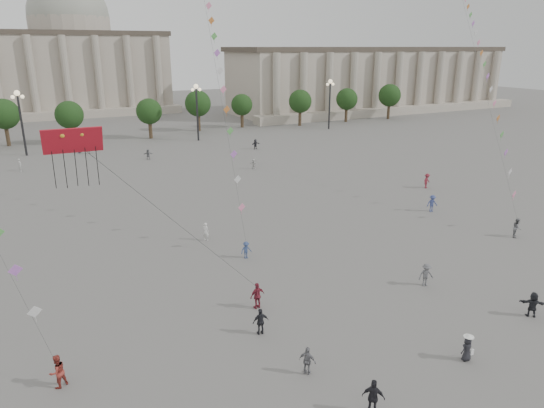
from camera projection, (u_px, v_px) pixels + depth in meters
name	position (u px, v px, depth m)	size (l,w,h in m)	color
ground	(342.00, 361.00, 27.98)	(360.00, 360.00, 0.00)	#5E5B58
hall_east	(372.00, 79.00, 137.25)	(84.00, 26.22, 17.20)	#ABA090
hall_central	(74.00, 58.00, 133.12)	(48.30, 34.30, 35.50)	#ABA090
tree_row	(109.00, 112.00, 92.44)	(137.12, 5.12, 8.00)	#35281A
lamp_post_mid_west	(20.00, 111.00, 78.59)	(2.00, 0.90, 10.65)	#262628
lamp_post_mid_east	(197.00, 102.00, 91.50)	(2.00, 0.90, 10.65)	#262628
lamp_post_far_east	(330.00, 95.00, 104.41)	(2.00, 0.90, 10.65)	#262628
person_crowd_0	(78.00, 148.00, 82.32)	(1.08, 0.45, 1.85)	#345575
person_crowd_3	(533.00, 304.00, 32.42)	(1.64, 0.52, 1.77)	#222327
person_crowd_4	(88.00, 148.00, 82.09)	(1.66, 0.53, 1.79)	#AEAFAB
person_crowd_6	(426.00, 275.00, 36.57)	(1.17, 0.67, 1.81)	#57585C
person_crowd_7	(254.00, 164.00, 71.76)	(1.37, 0.44, 1.48)	silver
person_crowd_8	(427.00, 181.00, 61.96)	(1.23, 0.71, 1.91)	maroon
person_crowd_9	(255.00, 144.00, 85.48)	(1.66, 0.53, 1.79)	#222228
person_crowd_10	(20.00, 165.00, 70.30)	(0.68, 0.45, 1.87)	#B2B3AF
person_crowd_12	(148.00, 154.00, 77.82)	(1.52, 0.48, 1.64)	slate
person_crowd_13	(206.00, 232.00, 45.20)	(0.64, 0.42, 1.76)	silver
person_crowd_14	(432.00, 203.00, 53.11)	(1.22, 0.70, 1.89)	#37437D
tourist_0	(257.00, 296.00, 33.43)	(1.12, 0.47, 1.91)	maroon
tourist_1	(373.00, 397.00, 23.75)	(1.13, 0.47, 1.92)	black
tourist_3	(307.00, 361.00, 26.68)	(0.99, 0.41, 1.68)	slate
tourist_4	(261.00, 322.00, 30.40)	(1.04, 0.43, 1.77)	black
kite_flyer_0	(57.00, 371.00, 25.64)	(0.92, 0.72, 1.90)	maroon
kite_flyer_1	(246.00, 250.00, 41.40)	(0.99, 0.57, 1.53)	navy
kite_flyer_2	(517.00, 228.00, 46.01)	(0.90, 0.70, 1.86)	slate
hat_person	(467.00, 348.00, 27.87)	(0.77, 0.60, 1.69)	black
dragon_kite	(78.00, 160.00, 18.96)	(6.66, 3.88, 18.04)	#AB1220
kite_train_east	(474.00, 32.00, 65.08)	(28.88, 39.77, 59.71)	#3F3F3F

